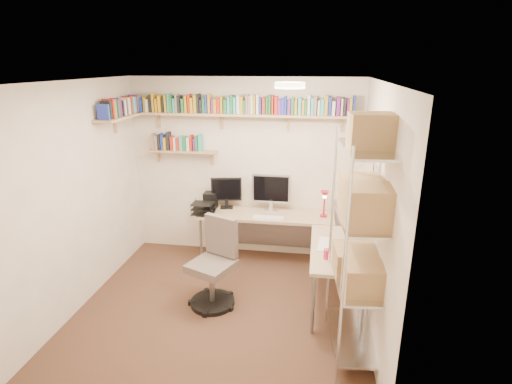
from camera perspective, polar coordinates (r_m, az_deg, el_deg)
ground at (r=4.77m, az=-4.90°, el=-16.10°), size 3.20×3.20×0.00m
room_shell at (r=4.11m, az=-5.40°, el=2.08°), size 3.24×3.04×2.52m
wall_shelves at (r=5.35m, az=-6.50°, el=11.03°), size 3.12×1.09×0.80m
corner_desk at (r=5.22m, az=2.59°, el=-4.16°), size 2.19×1.85×1.23m
office_chair at (r=4.66m, az=-5.94°, el=-10.87°), size 0.59×0.60×1.02m
wire_rack at (r=3.60m, az=15.10°, el=-3.77°), size 0.52×0.95×2.29m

